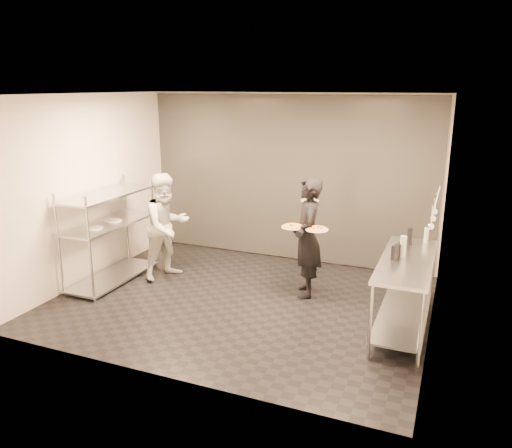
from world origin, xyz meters
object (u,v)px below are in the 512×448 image
at_px(pass_rack, 110,232).
at_px(bottle_green, 403,247).
at_px(pizza_plate_far, 317,229).
at_px(pizza_plate_near, 293,226).
at_px(pos_monitor, 397,251).
at_px(prep_counter, 405,282).
at_px(bottle_clear, 426,235).
at_px(salad_plate, 310,199).
at_px(chef, 167,226).
at_px(bottle_dark, 410,237).
at_px(waiter, 307,238).

distance_m(pass_rack, bottle_green, 4.28).
bearing_deg(pizza_plate_far, pizza_plate_near, 172.44).
bearing_deg(pos_monitor, prep_counter, 20.08).
distance_m(pos_monitor, bottle_clear, 0.85).
xyz_separation_m(salad_plate, pos_monitor, (1.34, -0.86, -0.34)).
height_order(prep_counter, chef, chef).
distance_m(pizza_plate_near, salad_plate, 0.55).
distance_m(chef, pizza_plate_near, 2.05).
xyz_separation_m(chef, bottle_dark, (3.57, 0.11, 0.22)).
bearing_deg(salad_plate, bottle_clear, -2.13).
bearing_deg(prep_counter, pizza_plate_near, 165.34).
xyz_separation_m(waiter, bottle_clear, (1.56, 0.21, 0.16)).
height_order(pass_rack, pizza_plate_near, pass_rack).
relative_size(pizza_plate_near, salad_plate, 1.15).
xyz_separation_m(chef, salad_plate, (2.14, 0.41, 0.52)).
distance_m(pizza_plate_far, bottle_dark, 1.19).
height_order(salad_plate, bottle_clear, salad_plate).
relative_size(prep_counter, pizza_plate_near, 5.94).
bearing_deg(pizza_plate_far, bottle_green, -15.59).
bearing_deg(pass_rack, prep_counter, 0.03).
xyz_separation_m(chef, pos_monitor, (3.48, -0.46, 0.19)).
bearing_deg(waiter, bottle_green, 48.54).
bearing_deg(waiter, pizza_plate_near, -62.05).
height_order(pizza_plate_near, bottle_dark, bottle_dark).
relative_size(pizza_plate_far, bottle_clear, 1.59).
xyz_separation_m(pass_rack, waiter, (2.93, 0.59, 0.08)).
bearing_deg(bottle_dark, pizza_plate_near, -174.37).
relative_size(waiter, bottle_dark, 7.38).
height_order(pizza_plate_far, bottle_dark, bottle_dark).
distance_m(chef, bottle_dark, 3.58).
bearing_deg(bottle_dark, prep_counter, -86.53).
relative_size(pass_rack, pizza_plate_far, 5.27).
bearing_deg(pos_monitor, bottle_green, 57.55).
relative_size(waiter, bottle_clear, 8.94).
relative_size(chef, pos_monitor, 6.86).
xyz_separation_m(prep_counter, pizza_plate_near, (-1.57, 0.41, 0.42)).
xyz_separation_m(pos_monitor, bottle_dark, (0.09, 0.57, 0.03)).
bearing_deg(bottle_clear, pizza_plate_near, -167.22).
distance_m(pizza_plate_far, bottle_green, 1.19).
relative_size(pos_monitor, bottle_clear, 1.25).
distance_m(pos_monitor, bottle_dark, 0.57).
bearing_deg(bottle_clear, chef, -174.70).
relative_size(pizza_plate_near, pizza_plate_far, 1.00).
distance_m(waiter, pizza_plate_far, 0.36).
xyz_separation_m(chef, pizza_plate_far, (2.39, -0.09, 0.24)).
height_order(chef, bottle_clear, chef).
height_order(waiter, pos_monitor, waiter).
xyz_separation_m(pass_rack, bottle_clear, (4.48, 0.80, 0.25)).
distance_m(pass_rack, pos_monitor, 4.22).
bearing_deg(pizza_plate_far, waiter, 130.71).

